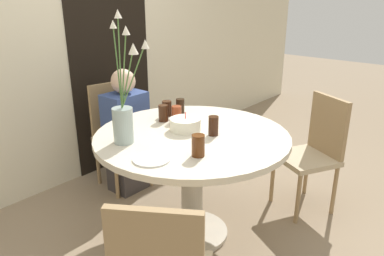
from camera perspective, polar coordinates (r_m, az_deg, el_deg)
name	(u,v)px	position (r m, az deg, el deg)	size (l,w,h in m)	color
ground_plane	(192,233)	(2.83, 0.00, -15.70)	(16.00, 16.00, 0.00)	#89755B
wall_back	(64,36)	(3.41, -18.94, 13.06)	(8.00, 0.05, 2.60)	beige
doorway_panel	(112,62)	(3.67, -12.15, 9.76)	(0.90, 0.01, 2.05)	black
dining_table	(192,155)	(2.52, 0.00, -4.09)	(1.28, 1.28, 0.78)	beige
chair_far_back	(117,129)	(3.36, -11.32, -0.15)	(0.46, 0.46, 0.91)	tan
chair_right_flank	(315,147)	(3.07, 18.23, -2.80)	(0.54, 0.54, 0.91)	tan
birthday_cake	(185,124)	(2.51, -1.02, 0.56)	(0.21, 0.21, 0.13)	white
flower_vase	(124,111)	(2.29, -10.33, 2.55)	(0.18, 0.25, 0.79)	#9EB2AD
side_plate	(152,159)	(2.10, -6.17, -4.71)	(0.21, 0.21, 0.01)	white
drink_glass_0	(163,113)	(2.69, -4.39, 2.27)	(0.07, 0.07, 0.12)	#33190C
drink_glass_1	(167,108)	(2.80, -3.85, 2.99)	(0.07, 0.07, 0.12)	#33190C
drink_glass_2	(213,126)	(2.42, 3.28, 0.34)	(0.07, 0.07, 0.13)	#33190C
drink_glass_3	(180,107)	(2.81, -1.80, 3.19)	(0.06, 0.06, 0.13)	black
drink_glass_4	(177,114)	(2.68, -2.37, 2.18)	(0.07, 0.07, 0.11)	maroon
drink_glass_5	(198,146)	(2.11, 0.95, -2.69)	(0.08, 0.08, 0.13)	#51280F
person_boy	(127,135)	(3.23, -9.93, -1.10)	(0.34, 0.24, 1.07)	#383333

